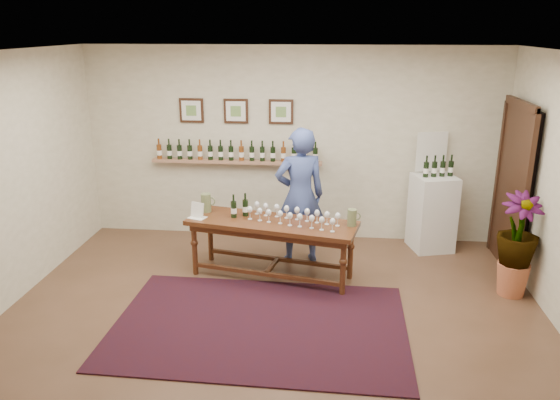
# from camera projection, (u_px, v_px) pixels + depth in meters

# --- Properties ---
(ground) EXTENTS (6.00, 6.00, 0.00)m
(ground) POSITION_uv_depth(u_px,v_px,m) (273.00, 318.00, 5.96)
(ground) COLOR #4E3422
(ground) RESTS_ON ground
(room_shell) EXTENTS (6.00, 6.00, 6.00)m
(room_shell) POSITION_uv_depth(u_px,v_px,m) (447.00, 179.00, 7.18)
(room_shell) COLOR beige
(room_shell) RESTS_ON ground
(rug) EXTENTS (3.13, 2.12, 0.02)m
(rug) POSITION_uv_depth(u_px,v_px,m) (260.00, 325.00, 5.80)
(rug) COLOR #45100C
(rug) RESTS_ON ground
(tasting_table) EXTENTS (2.19, 1.09, 0.74)m
(tasting_table) POSITION_uv_depth(u_px,v_px,m) (272.00, 230.00, 6.77)
(tasting_table) COLOR #412410
(tasting_table) RESTS_ON ground
(table_glasses) EXTENTS (1.28, 0.66, 0.17)m
(table_glasses) POSITION_uv_depth(u_px,v_px,m) (293.00, 216.00, 6.66)
(table_glasses) COLOR white
(table_glasses) RESTS_ON tasting_table
(table_bottles) EXTENTS (0.31, 0.20, 0.32)m
(table_bottles) POSITION_uv_depth(u_px,v_px,m) (239.00, 204.00, 6.84)
(table_bottles) COLOR black
(table_bottles) RESTS_ON tasting_table
(pitcher_left) EXTENTS (0.19, 0.19, 0.24)m
(pitcher_left) POSITION_uv_depth(u_px,v_px,m) (206.00, 203.00, 7.04)
(pitcher_left) COLOR #636E44
(pitcher_left) RESTS_ON tasting_table
(pitcher_right) EXTENTS (0.15, 0.15, 0.21)m
(pitcher_right) POSITION_uv_depth(u_px,v_px,m) (352.00, 218.00, 6.55)
(pitcher_right) COLOR #636E44
(pitcher_right) RESTS_ON tasting_table
(menu_card) EXTENTS (0.25, 0.22, 0.19)m
(menu_card) POSITION_uv_depth(u_px,v_px,m) (197.00, 210.00, 6.84)
(menu_card) COLOR silver
(menu_card) RESTS_ON tasting_table
(display_pedestal) EXTENTS (0.66, 0.66, 1.07)m
(display_pedestal) POSITION_uv_depth(u_px,v_px,m) (432.00, 213.00, 7.68)
(display_pedestal) COLOR white
(display_pedestal) RESTS_ON ground
(pedestal_bottles) EXTENTS (0.29, 0.15, 0.28)m
(pedestal_bottles) POSITION_uv_depth(u_px,v_px,m) (439.00, 166.00, 7.45)
(pedestal_bottles) COLOR black
(pedestal_bottles) RESTS_ON display_pedestal
(info_sign) EXTENTS (0.43, 0.14, 0.61)m
(info_sign) POSITION_uv_depth(u_px,v_px,m) (432.00, 152.00, 7.59)
(info_sign) COLOR silver
(info_sign) RESTS_ON display_pedestal
(potted_plant) EXTENTS (0.63, 0.63, 1.08)m
(potted_plant) POSITION_uv_depth(u_px,v_px,m) (517.00, 245.00, 6.30)
(potted_plant) COLOR #B25D3B
(potted_plant) RESTS_ON ground
(person) EXTENTS (0.76, 0.60, 1.82)m
(person) POSITION_uv_depth(u_px,v_px,m) (300.00, 196.00, 7.16)
(person) COLOR #36457F
(person) RESTS_ON ground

